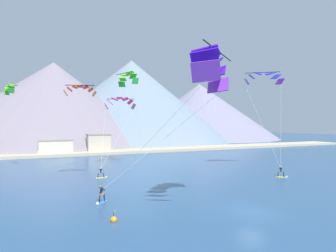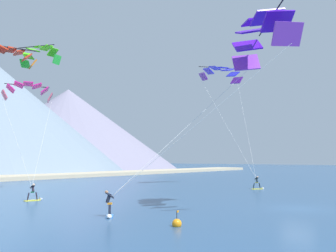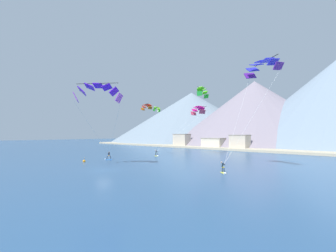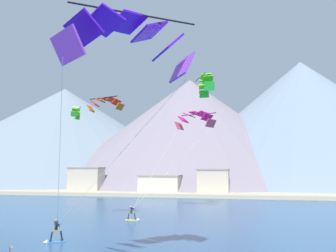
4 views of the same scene
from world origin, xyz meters
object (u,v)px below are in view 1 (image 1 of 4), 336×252
at_px(kitesurfer_near_trail, 102,175).
at_px(parafoil_kite_mid_center, 264,77).
at_px(kitesurfer_mid_center, 282,174).
at_px(parafoil_kite_distant_mid_solo, 128,77).
at_px(race_marker_buoy, 114,220).
at_px(parafoil_kite_near_trail, 120,102).
at_px(kitesurfer_near_lead, 101,197).
at_px(parafoil_kite_distant_low_drift, 10,88).
at_px(parafoil_kite_distant_high_outer, 80,89).
at_px(parafoil_kite_near_lead, 210,66).

height_order(kitesurfer_near_trail, parafoil_kite_mid_center, parafoil_kite_mid_center).
distance_m(kitesurfer_mid_center, parafoil_kite_distant_mid_solo, 32.68).
bearing_deg(race_marker_buoy, parafoil_kite_distant_mid_solo, 72.50).
relative_size(parafoil_kite_near_trail, parafoil_kite_mid_center, 0.76).
distance_m(kitesurfer_near_trail, parafoil_kite_distant_mid_solo, 21.09).
bearing_deg(parafoil_kite_distant_mid_solo, kitesurfer_near_lead, -111.57).
distance_m(kitesurfer_near_trail, race_marker_buoy, 18.44).
bearing_deg(parafoil_kite_distant_low_drift, race_marker_buoy, -70.36).
bearing_deg(parafoil_kite_mid_center, parafoil_kite_distant_low_drift, 158.17).
height_order(kitesurfer_near_trail, race_marker_buoy, kitesurfer_near_trail).
relative_size(kitesurfer_near_lead, parafoil_kite_distant_high_outer, 0.40).
bearing_deg(kitesurfer_near_trail, parafoil_kite_distant_mid_solo, 57.46).
xyz_separation_m(kitesurfer_near_trail, race_marker_buoy, (-2.33, -18.29, -0.30)).
bearing_deg(parafoil_kite_near_lead, parafoil_kite_distant_high_outer, 115.33).
relative_size(kitesurfer_near_trail, parafoil_kite_mid_center, 0.11).
distance_m(parafoil_kite_mid_center, parafoil_kite_distant_low_drift, 44.92).
distance_m(parafoil_kite_near_trail, parafoil_kite_distant_low_drift, 19.06).
bearing_deg(kitesurfer_near_lead, parafoil_kite_distant_low_drift, 113.28).
bearing_deg(kitesurfer_mid_center, parafoil_kite_distant_low_drift, 148.32).
bearing_deg(kitesurfer_near_trail, kitesurfer_near_lead, -100.85).
xyz_separation_m(kitesurfer_mid_center, parafoil_kite_distant_mid_solo, (-18.19, 21.32, 16.82)).
xyz_separation_m(kitesurfer_near_trail, parafoil_kite_distant_low_drift, (-13.53, 13.10, 13.87)).
distance_m(kitesurfer_mid_center, parafoil_kite_near_trail, 31.36).
relative_size(kitesurfer_near_trail, parafoil_kite_distant_low_drift, 0.43).
bearing_deg(parafoil_kite_mid_center, race_marker_buoy, -154.22).
xyz_separation_m(parafoil_kite_mid_center, parafoil_kite_distant_high_outer, (-31.34, 2.88, -3.61)).
bearing_deg(race_marker_buoy, kitesurfer_mid_center, 15.59).
bearing_deg(kitesurfer_mid_center, parafoil_kite_near_trail, 132.74).
bearing_deg(parafoil_kite_near_trail, parafoil_kite_mid_center, -31.95).
relative_size(parafoil_kite_near_trail, parafoil_kite_distant_mid_solo, 2.10).
xyz_separation_m(kitesurfer_near_trail, kitesurfer_mid_center, (24.98, -10.66, 0.06)).
bearing_deg(parafoil_kite_near_trail, parafoil_kite_distant_mid_solo, -0.27).
height_order(kitesurfer_near_trail, kitesurfer_mid_center, kitesurfer_mid_center).
xyz_separation_m(parafoil_kite_near_lead, parafoil_kite_distant_mid_solo, (0.89, 30.63, 4.17)).
distance_m(parafoil_kite_near_lead, parafoil_kite_mid_center, 27.82).
bearing_deg(parafoil_kite_near_lead, parafoil_kite_near_trail, 91.17).
bearing_deg(race_marker_buoy, parafoil_kite_near_trail, 75.27).
xyz_separation_m(parafoil_kite_distant_high_outer, parafoil_kite_distant_mid_solo, (10.02, 11.35, 4.32)).
xyz_separation_m(parafoil_kite_distant_mid_solo, race_marker_buoy, (-9.13, -28.94, -17.18)).
bearing_deg(kitesurfer_mid_center, parafoil_kite_distant_high_outer, 160.53).
distance_m(parafoil_kite_near_lead, parafoil_kite_distant_low_drift, 38.38).
bearing_deg(parafoil_kite_distant_low_drift, kitesurfer_near_lead, -66.72).
distance_m(parafoil_kite_distant_low_drift, parafoil_kite_distant_mid_solo, 20.69).
relative_size(parafoil_kite_distant_low_drift, race_marker_buoy, 4.07).
distance_m(kitesurfer_near_trail, kitesurfer_mid_center, 27.16).
relative_size(parafoil_kite_near_lead, race_marker_buoy, 12.83).
bearing_deg(kitesurfer_near_trail, kitesurfer_mid_center, -23.12).
height_order(kitesurfer_near_lead, kitesurfer_near_trail, kitesurfer_near_lead).
distance_m(parafoil_kite_mid_center, parafoil_kite_distant_high_outer, 31.68).
bearing_deg(race_marker_buoy, parafoil_kite_distant_low_drift, 109.64).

